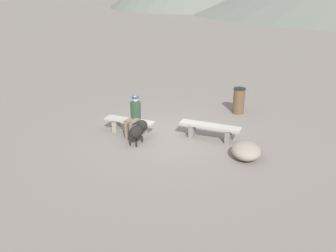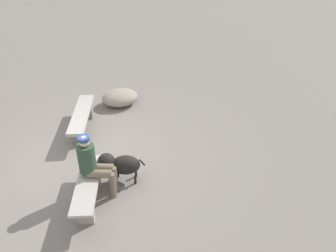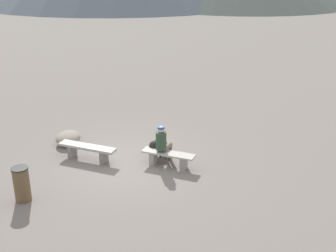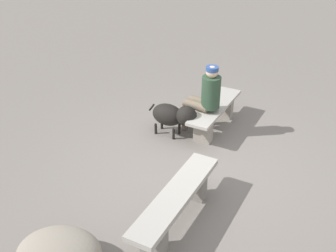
{
  "view_description": "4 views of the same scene",
  "coord_description": "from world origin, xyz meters",
  "px_view_note": "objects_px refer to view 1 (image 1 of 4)",
  "views": [
    {
      "loc": [
        -1.48,
        10.21,
        4.57
      ],
      "look_at": [
        -0.1,
        0.74,
        0.66
      ],
      "focal_mm": 39.39,
      "sensor_mm": 36.0,
      "label": 1
    },
    {
      "loc": [
        6.02,
        -0.07,
        4.43
      ],
      "look_at": [
        0.49,
        1.61,
        0.85
      ],
      "focal_mm": 36.9,
      "sensor_mm": 36.0,
      "label": 2
    },
    {
      "loc": [
        2.74,
        -11.19,
        5.76
      ],
      "look_at": [
        0.99,
        1.57,
        0.62
      ],
      "focal_mm": 45.39,
      "sensor_mm": 36.0,
      "label": 3
    },
    {
      "loc": [
        -5.17,
        -0.87,
        3.71
      ],
      "look_at": [
        0.12,
        0.47,
        0.58
      ],
      "focal_mm": 44.92,
      "sensor_mm": 36.0,
      "label": 4
    }
  ],
  "objects_px": {
    "bench_right": "(130,124)",
    "trash_bin": "(239,101)",
    "bench_left": "(210,129)",
    "dog": "(138,130)",
    "boulder": "(246,151)",
    "seated_person": "(134,114)"
  },
  "relations": [
    {
      "from": "dog",
      "to": "boulder",
      "type": "height_order",
      "value": "dog"
    },
    {
      "from": "trash_bin",
      "to": "dog",
      "type": "bearing_deg",
      "value": 44.88
    },
    {
      "from": "bench_right",
      "to": "dog",
      "type": "xyz_separation_m",
      "value": [
        -0.41,
        0.63,
        0.09
      ]
    },
    {
      "from": "bench_right",
      "to": "dog",
      "type": "distance_m",
      "value": 0.76
    },
    {
      "from": "seated_person",
      "to": "boulder",
      "type": "height_order",
      "value": "seated_person"
    },
    {
      "from": "boulder",
      "to": "bench_right",
      "type": "bearing_deg",
      "value": -18.61
    },
    {
      "from": "dog",
      "to": "trash_bin",
      "type": "distance_m",
      "value": 4.22
    },
    {
      "from": "seated_person",
      "to": "trash_bin",
      "type": "xyz_separation_m",
      "value": [
        -3.21,
        -2.5,
        -0.25
      ]
    },
    {
      "from": "bench_left",
      "to": "trash_bin",
      "type": "distance_m",
      "value": 2.62
    },
    {
      "from": "boulder",
      "to": "dog",
      "type": "bearing_deg",
      "value": -10.15
    },
    {
      "from": "bench_left",
      "to": "dog",
      "type": "relative_size",
      "value": 2.13
    },
    {
      "from": "bench_left",
      "to": "dog",
      "type": "distance_m",
      "value": 2.14
    },
    {
      "from": "bench_left",
      "to": "dog",
      "type": "height_order",
      "value": "dog"
    },
    {
      "from": "dog",
      "to": "trash_bin",
      "type": "relative_size",
      "value": 0.95
    },
    {
      "from": "dog",
      "to": "boulder",
      "type": "relative_size",
      "value": 0.92
    },
    {
      "from": "seated_person",
      "to": "trash_bin",
      "type": "bearing_deg",
      "value": -122.89
    },
    {
      "from": "bench_left",
      "to": "seated_person",
      "type": "distance_m",
      "value": 2.33
    },
    {
      "from": "bench_left",
      "to": "trash_bin",
      "type": "height_order",
      "value": "trash_bin"
    },
    {
      "from": "bench_right",
      "to": "seated_person",
      "type": "bearing_deg",
      "value": 155.23
    },
    {
      "from": "seated_person",
      "to": "dog",
      "type": "distance_m",
      "value": 0.61
    },
    {
      "from": "bench_right",
      "to": "trash_bin",
      "type": "height_order",
      "value": "trash_bin"
    },
    {
      "from": "dog",
      "to": "boulder",
      "type": "bearing_deg",
      "value": -83.87
    }
  ]
}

